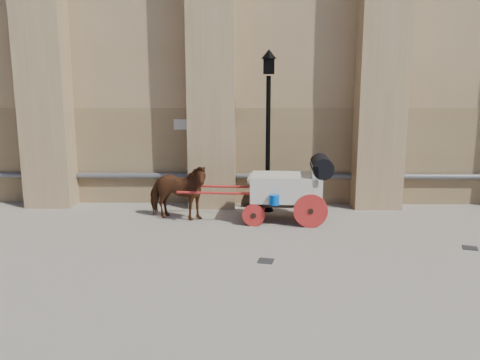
{
  "coord_description": "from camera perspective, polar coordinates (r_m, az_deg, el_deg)",
  "views": [
    {
      "loc": [
        0.12,
        -10.5,
        3.46
      ],
      "look_at": [
        -0.12,
        1.99,
        1.13
      ],
      "focal_mm": 35.0,
      "sensor_mm": 36.0,
      "label": 1
    }
  ],
  "objects": [
    {
      "name": "carriage",
      "position": [
        12.73,
        6.24,
        -0.74
      ],
      "size": [
        4.19,
        1.52,
        1.81
      ],
      "rotation": [
        0.0,
        0.0,
        -0.07
      ],
      "color": "black",
      "rests_on": "ground"
    },
    {
      "name": "drain_grate_far",
      "position": [
        11.88,
        26.24,
        -7.44
      ],
      "size": [
        0.41,
        0.41,
        0.01
      ],
      "primitive_type": "cube",
      "rotation": [
        0.0,
        0.0,
        -0.33
      ],
      "color": "black",
      "rests_on": "ground"
    },
    {
      "name": "horse",
      "position": [
        12.95,
        -7.65,
        -1.43
      ],
      "size": [
        2.02,
        1.33,
        1.57
      ],
      "primitive_type": "imported",
      "rotation": [
        0.0,
        0.0,
        1.29
      ],
      "color": "#5A2C1B",
      "rests_on": "ground"
    },
    {
      "name": "ground",
      "position": [
        11.05,
        0.44,
        -7.66
      ],
      "size": [
        90.0,
        90.0,
        0.0
      ],
      "primitive_type": "plane",
      "color": "gray",
      "rests_on": "ground"
    },
    {
      "name": "street_lamp",
      "position": [
        13.59,
        3.45,
        6.49
      ],
      "size": [
        0.44,
        0.44,
        4.66
      ],
      "color": "black",
      "rests_on": "ground"
    },
    {
      "name": "drain_grate_near",
      "position": [
        9.91,
        3.15,
        -9.82
      ],
      "size": [
        0.38,
        0.38,
        0.01
      ],
      "primitive_type": "cube",
      "rotation": [
        0.0,
        0.0,
        -0.21
      ],
      "color": "black",
      "rests_on": "ground"
    }
  ]
}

